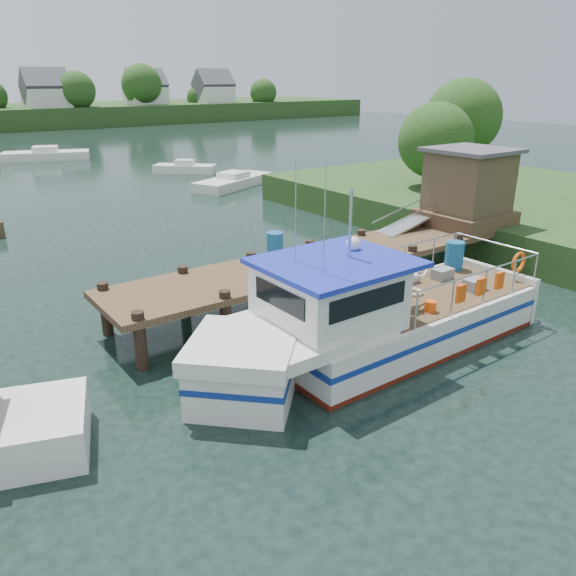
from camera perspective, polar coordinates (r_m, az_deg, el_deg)
ground_plane at (r=18.54m, az=-0.22°, el=-1.79°), size 160.00×160.00×0.00m
dock at (r=22.14m, az=13.69°, el=7.44°), size 16.60×3.00×4.78m
lobster_boat at (r=15.14m, az=8.09°, el=-3.30°), size 11.48×3.47×5.46m
moored_far at (r=56.38m, az=-23.37°, el=12.28°), size 7.77×4.88×1.25m
moored_b at (r=45.50m, az=-10.43°, el=11.87°), size 4.55×4.43×1.05m
moored_c at (r=39.26m, az=-5.53°, el=10.74°), size 6.83×4.64×1.02m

